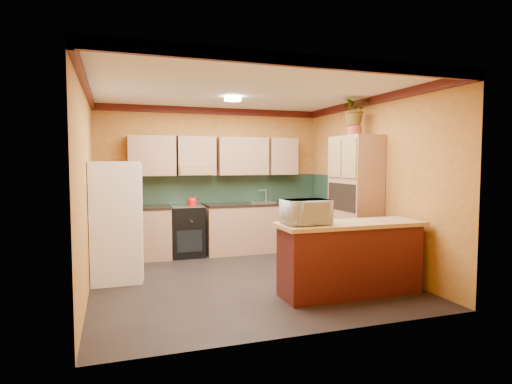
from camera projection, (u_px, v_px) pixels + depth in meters
room_shell at (240, 135)px, 6.30m from camera, size 4.24×4.24×2.72m
base_cabinets_back at (221, 230)px, 7.87m from camera, size 3.65×0.60×0.88m
countertop_back at (220, 205)px, 7.84m from camera, size 3.65×0.62×0.04m
stove at (187, 231)px, 7.67m from camera, size 0.58×0.58×0.91m
kettle at (192, 201)px, 7.62m from camera, size 0.21×0.21×0.18m
sink at (260, 202)px, 8.08m from camera, size 0.48×0.40×0.03m
base_cabinets_right at (326, 232)px, 7.60m from camera, size 0.60×0.80×0.88m
countertop_right at (326, 207)px, 7.57m from camera, size 0.62×0.80×0.04m
fridge at (116, 222)px, 6.05m from camera, size 0.68×0.66×1.70m
pantry at (355, 203)px, 6.75m from camera, size 0.48×0.90×2.10m
fern_pot at (354, 131)px, 6.72m from camera, size 0.22×0.22×0.16m
fern at (355, 109)px, 6.70m from camera, size 0.49×0.43×0.51m
breakfast_bar at (350, 260)px, 5.45m from camera, size 1.80×0.55×0.88m
bar_top at (351, 224)px, 5.42m from camera, size 1.90×0.65×0.05m
microwave at (306, 212)px, 5.21m from camera, size 0.56×0.39×0.31m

